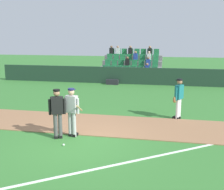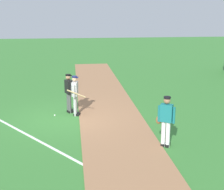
{
  "view_description": "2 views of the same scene",
  "coord_description": "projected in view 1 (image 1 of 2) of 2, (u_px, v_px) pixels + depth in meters",
  "views": [
    {
      "loc": [
        2.95,
        -8.72,
        3.56
      ],
      "look_at": [
        0.71,
        2.51,
        1.13
      ],
      "focal_mm": 45.23,
      "sensor_mm": 36.0,
      "label": 1
    },
    {
      "loc": [
        13.48,
        0.35,
        4.53
      ],
      "look_at": [
        0.65,
        1.92,
        1.13
      ],
      "focal_mm": 52.56,
      "sensor_mm": 36.0,
      "label": 2
    }
  ],
  "objects": [
    {
      "name": "batter_grey_jersey",
      "position": [
        72.0,
        110.0,
        9.95
      ],
      "size": [
        0.62,
        0.8,
        1.76
      ],
      "color": "#B2B2B2",
      "rests_on": "ground"
    },
    {
      "name": "umpire_home_plate",
      "position": [
        57.0,
        111.0,
        9.77
      ],
      "size": [
        0.55,
        0.43,
        1.76
      ],
      "color": "#4C4C4C",
      "rests_on": "ground"
    },
    {
      "name": "baseball",
      "position": [
        64.0,
        145.0,
        9.26
      ],
      "size": [
        0.07,
        0.07,
        0.07
      ],
      "primitive_type": "sphere",
      "color": "white",
      "rests_on": "ground"
    },
    {
      "name": "infield_dirt_path",
      "position": [
        92.0,
        124.0,
        11.52
      ],
      "size": [
        28.0,
        2.72,
        0.03
      ],
      "primitive_type": "cube",
      "color": "#9E704C",
      "rests_on": "ground"
    },
    {
      "name": "foul_line_chalk",
      "position": [
        166.0,
        154.0,
        8.61
      ],
      "size": [
        9.71,
        7.21,
        0.01
      ],
      "primitive_type": "cube",
      "rotation": [
        0.0,
        0.0,
        0.64
      ],
      "color": "white",
      "rests_on": "ground"
    },
    {
      "name": "ground_plane",
      "position": [
        77.0,
        141.0,
        9.67
      ],
      "size": [
        80.0,
        80.0,
        0.0
      ],
      "primitive_type": "plane",
      "color": "#387A33"
    },
    {
      "name": "dugout_fence",
      "position": [
        127.0,
        76.0,
        20.96
      ],
      "size": [
        20.0,
        0.16,
        1.25
      ],
      "primitive_type": "cube",
      "color": "#1E3828",
      "rests_on": "ground"
    },
    {
      "name": "stadium_bleachers",
      "position": [
        132.0,
        70.0,
        23.15
      ],
      "size": [
        5.0,
        3.8,
        2.7
      ],
      "color": "slate",
      "rests_on": "ground"
    },
    {
      "name": "equipment_bag",
      "position": [
        112.0,
        82.0,
        20.83
      ],
      "size": [
        0.9,
        0.36,
        0.36
      ],
      "primitive_type": "cube",
      "color": "#232328",
      "rests_on": "ground"
    },
    {
      "name": "runner_teal_jersey",
      "position": [
        179.0,
        97.0,
        12.06
      ],
      "size": [
        0.48,
        0.58,
        1.76
      ],
      "color": "white",
      "rests_on": "ground"
    }
  ]
}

